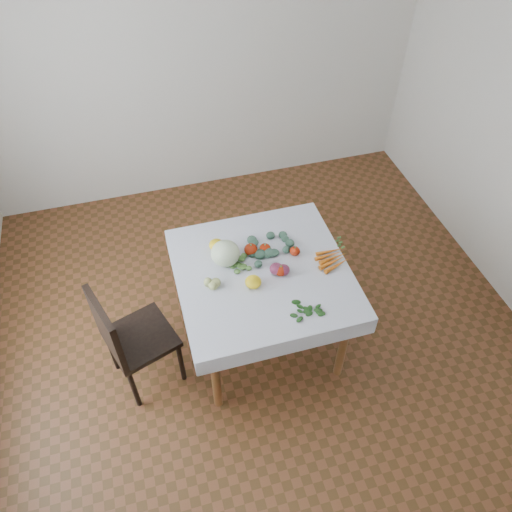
{
  "coord_description": "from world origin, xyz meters",
  "views": [
    {
      "loc": [
        -0.64,
        -2.09,
        3.2
      ],
      "look_at": [
        -0.02,
        0.09,
        0.82
      ],
      "focal_mm": 35.0,
      "sensor_mm": 36.0,
      "label": 1
    }
  ],
  "objects": [
    {
      "name": "back_wall",
      "position": [
        0.0,
        2.0,
        1.35
      ],
      "size": [
        4.0,
        0.04,
        2.7
      ],
      "primitive_type": "cube",
      "color": "silver",
      "rests_on": "ground"
    },
    {
      "name": "tomatillo_cluster",
      "position": [
        -0.34,
        -0.03,
        0.78
      ],
      "size": [
        0.1,
        0.14,
        0.05
      ],
      "color": "#BDC672",
      "rests_on": "tablecloth"
    },
    {
      "name": "ground",
      "position": [
        0.0,
        0.0,
        0.0
      ],
      "size": [
        4.0,
        4.0,
        0.0
      ],
      "primitive_type": "plane",
      "color": "brown"
    },
    {
      "name": "tomato_a",
      "position": [
        0.1,
        -0.06,
        0.79
      ],
      "size": [
        0.09,
        0.09,
        0.07
      ],
      "primitive_type": "ellipsoid",
      "rotation": [
        0.0,
        0.0,
        0.15
      ],
      "color": "#AE250B",
      "rests_on": "tablecloth"
    },
    {
      "name": "table",
      "position": [
        0.0,
        0.0,
        0.65
      ],
      "size": [
        1.0,
        1.0,
        0.75
      ],
      "color": "brown",
      "rests_on": "ground"
    },
    {
      "name": "tablecloth",
      "position": [
        0.0,
        0.0,
        0.75
      ],
      "size": [
        1.12,
        1.12,
        0.01
      ],
      "primitive_type": "cube",
      "color": "white",
      "rests_on": "table"
    },
    {
      "name": "heirloom_front",
      "position": [
        -0.09,
        -0.1,
        0.79
      ],
      "size": [
        0.11,
        0.11,
        0.07
      ],
      "primitive_type": "ellipsoid",
      "rotation": [
        0.0,
        0.0,
        -0.02
      ],
      "color": "yellow",
      "rests_on": "tablecloth"
    },
    {
      "name": "basil_bunch",
      "position": [
        0.16,
        -0.37,
        0.76
      ],
      "size": [
        0.22,
        0.16,
        0.01
      ],
      "color": "#1F4917",
      "rests_on": "tablecloth"
    },
    {
      "name": "heirloom_back",
      "position": [
        -0.24,
        0.29,
        0.79
      ],
      "size": [
        0.12,
        0.12,
        0.07
      ],
      "primitive_type": "ellipsoid",
      "rotation": [
        0.0,
        0.0,
        -0.15
      ],
      "color": "yellow",
      "rests_on": "tablecloth"
    },
    {
      "name": "tomato_d",
      "position": [
        0.25,
        0.09,
        0.79
      ],
      "size": [
        0.07,
        0.07,
        0.06
      ],
      "primitive_type": "ellipsoid",
      "rotation": [
        0.0,
        0.0,
        -0.06
      ],
      "color": "#AE250B",
      "rests_on": "tablecloth"
    },
    {
      "name": "chair",
      "position": [
        -0.94,
        -0.1,
        0.52
      ],
      "size": [
        0.52,
        0.52,
        0.91
      ],
      "color": "black",
      "rests_on": "ground"
    },
    {
      "name": "onion_a",
      "position": [
        0.12,
        -0.06,
        0.79
      ],
      "size": [
        0.09,
        0.09,
        0.07
      ],
      "primitive_type": "ellipsoid",
      "rotation": [
        0.0,
        0.0,
        -0.06
      ],
      "color": "#54182E",
      "rests_on": "tablecloth"
    },
    {
      "name": "cabbage",
      "position": [
        -0.21,
        0.14,
        0.84
      ],
      "size": [
        0.2,
        0.2,
        0.17
      ],
      "primitive_type": "ellipsoid",
      "rotation": [
        0.0,
        0.0,
        -0.07
      ],
      "color": "beige",
      "rests_on": "tablecloth"
    },
    {
      "name": "dill_bunch",
      "position": [
        -0.18,
        0.11,
        0.77
      ],
      "size": [
        0.21,
        0.15,
        0.02
      ],
      "color": "#4E853D",
      "rests_on": "tablecloth"
    },
    {
      "name": "onion_b",
      "position": [
        0.08,
        -0.04,
        0.79
      ],
      "size": [
        0.1,
        0.1,
        0.08
      ],
      "primitive_type": "ellipsoid",
      "rotation": [
        0.0,
        0.0,
        0.19
      ],
      "color": "#54182E",
      "rests_on": "tablecloth"
    },
    {
      "name": "tomato_b",
      "position": [
        0.07,
        0.17,
        0.79
      ],
      "size": [
        0.09,
        0.09,
        0.06
      ],
      "primitive_type": "ellipsoid",
      "rotation": [
        0.0,
        0.0,
        -0.22
      ],
      "color": "#AE250B",
      "rests_on": "tablecloth"
    },
    {
      "name": "kale_bunch",
      "position": [
        0.11,
        0.17,
        0.78
      ],
      "size": [
        0.32,
        0.28,
        0.04
      ],
      "color": "#3E6653",
      "rests_on": "tablecloth"
    },
    {
      "name": "tomato_c",
      "position": [
        -0.03,
        0.18,
        0.8
      ],
      "size": [
        0.1,
        0.1,
        0.08
      ],
      "primitive_type": "ellipsoid",
      "rotation": [
        0.0,
        0.0,
        -0.16
      ],
      "color": "#AE250B",
      "rests_on": "tablecloth"
    },
    {
      "name": "carrot_bunch",
      "position": [
        0.48,
        -0.03,
        0.77
      ],
      "size": [
        0.21,
        0.2,
        0.03
      ],
      "color": "#D06617",
      "rests_on": "tablecloth"
    }
  ]
}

